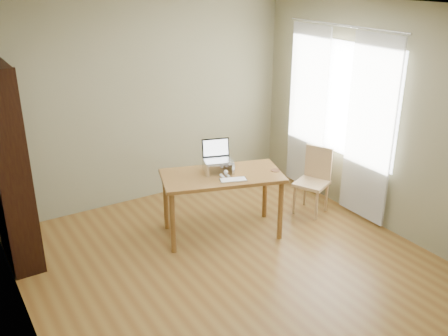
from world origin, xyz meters
TOP-DOWN VIEW (x-y plane):
  - room at (0.03, 0.01)m, footprint 4.04×4.54m
  - bookshelf at (-1.83, 1.55)m, footprint 0.30×0.90m
  - curtains at (1.92, 0.80)m, footprint 0.03×1.90m
  - desk at (0.27, 0.84)m, footprint 1.49×1.05m
  - laptop_stand at (0.27, 0.92)m, footprint 0.32×0.25m
  - laptop at (0.27, 0.98)m, footprint 0.37×0.35m
  - keyboard at (0.28, 0.62)m, footprint 0.32×0.22m
  - coaster at (0.85, 0.61)m, footprint 0.11×0.11m
  - cat at (0.28, 0.95)m, footprint 0.25×0.49m
  - chair at (1.57, 0.71)m, footprint 0.50×0.49m

SIDE VIEW (x-z plane):
  - chair at x=1.57m, z-range 0.03..0.87m
  - desk at x=0.27m, z-range 0.27..1.02m
  - coaster at x=0.85m, z-range 0.75..0.76m
  - keyboard at x=0.28m, z-range 0.75..0.77m
  - cat at x=0.28m, z-range 0.74..0.90m
  - laptop_stand at x=0.27m, z-range 0.77..0.90m
  - laptop at x=0.27m, z-range 0.83..1.05m
  - bookshelf at x=-1.83m, z-range 0.00..2.10m
  - curtains at x=1.92m, z-range 0.05..2.29m
  - room at x=0.03m, z-range -0.02..2.62m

